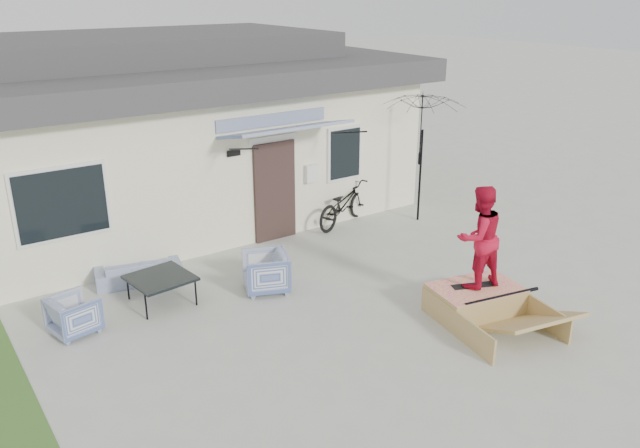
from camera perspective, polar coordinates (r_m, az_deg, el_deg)
ground at (r=9.96m, az=4.56°, el=-10.39°), size 90.00×90.00×0.00m
house at (r=15.87m, az=-13.92°, el=8.44°), size 10.80×8.49×4.10m
loveseat at (r=12.13m, az=-15.79°, el=-3.67°), size 1.58×0.78×0.59m
armchair_left at (r=10.71m, az=-20.97°, el=-7.38°), size 0.74×0.78×0.68m
armchair_right at (r=11.36m, az=-4.81°, el=-4.07°), size 0.94×0.97×0.78m
coffee_table at (r=11.30m, az=-13.85°, el=-5.65°), size 1.08×1.08×0.48m
bicycle at (r=14.35m, az=2.07°, el=2.19°), size 1.95×1.25×1.18m
patio_umbrella at (r=14.50m, az=8.99°, el=6.90°), size 2.05×1.94×2.20m
skate_ramp at (r=10.93m, az=13.55°, el=-6.57°), size 1.74×2.11×0.47m
skateboard at (r=10.85m, az=13.52°, el=-5.26°), size 0.77×0.47×0.05m
skater at (r=10.51m, az=13.91°, el=-0.98°), size 0.90×0.74×1.69m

